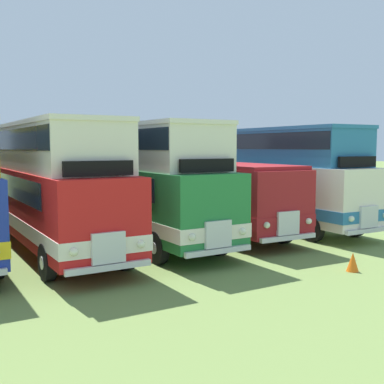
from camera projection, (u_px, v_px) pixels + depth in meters
The scene contains 5 objects.
bus_sixth_in_row at pixel (50, 180), 16.90m from camera, with size 2.63×11.24×4.49m.
bus_seventh_in_row at pixel (139, 177), 18.55m from camera, with size 2.68×10.75×4.49m.
bus_eighth_in_row at pixel (212, 191), 20.43m from camera, with size 2.94×10.14×2.99m.
bus_ninth_in_row at pixel (272, 172), 22.22m from camera, with size 2.81×11.11×4.49m.
cone_near_end at pixel (353, 262), 14.06m from camera, with size 0.36×0.36×0.57m, color orange.
Camera 1 is at (-0.87, -17.17, 3.67)m, focal length 44.72 mm.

